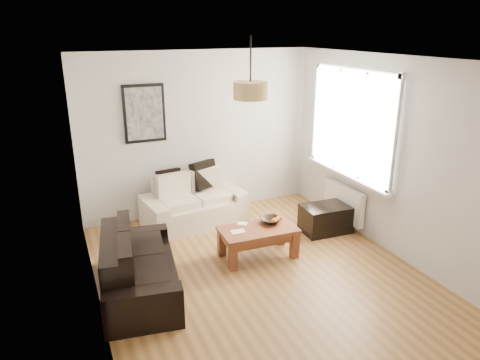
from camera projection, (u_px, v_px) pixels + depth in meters
name	position (u px, v px, depth m)	size (l,w,h in m)	color
floor	(259.00, 274.00, 5.54)	(4.50, 4.50, 0.00)	brown
ceiling	(262.00, 59.00, 4.69)	(3.80, 4.50, 0.00)	white
wall_back	(199.00, 134.00, 7.06)	(3.80, 0.04, 2.60)	silver
wall_front	(398.00, 267.00, 3.16)	(3.80, 0.04, 2.60)	silver
wall_left	(89.00, 199.00, 4.40)	(0.04, 4.50, 2.60)	silver
wall_right	(391.00, 157.00, 5.83)	(0.04, 4.50, 2.60)	silver
window_bay	(352.00, 123.00, 6.41)	(0.14, 1.90, 1.60)	white
radiator	(344.00, 202.00, 6.79)	(0.10, 0.90, 0.52)	white
poster	(144.00, 114.00, 6.59)	(0.62, 0.04, 0.87)	black
pendant_shade	(250.00, 91.00, 5.07)	(0.40, 0.40, 0.20)	tan
loveseat_cream	(194.00, 200.00, 6.86)	(1.52, 0.83, 0.76)	beige
sofa_leather	(139.00, 264.00, 5.06)	(1.64, 0.80, 0.71)	black
coffee_table	(258.00, 242.00, 5.90)	(1.00, 0.55, 0.41)	brown
ottoman	(326.00, 219.00, 6.63)	(0.72, 0.46, 0.41)	black
cushion_left	(170.00, 181.00, 6.80)	(0.37, 0.12, 0.37)	black
cushion_right	(204.00, 175.00, 7.00)	(0.44, 0.14, 0.44)	black
fruit_bowl	(271.00, 220.00, 5.99)	(0.27, 0.27, 0.07)	black
orange_a	(277.00, 219.00, 6.00)	(0.06, 0.06, 0.06)	orange
orange_b	(278.00, 219.00, 6.03)	(0.07, 0.07, 0.07)	orange
orange_c	(274.00, 221.00, 5.96)	(0.08, 0.08, 0.08)	orange
papers	(238.00, 231.00, 5.73)	(0.18, 0.12, 0.01)	white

